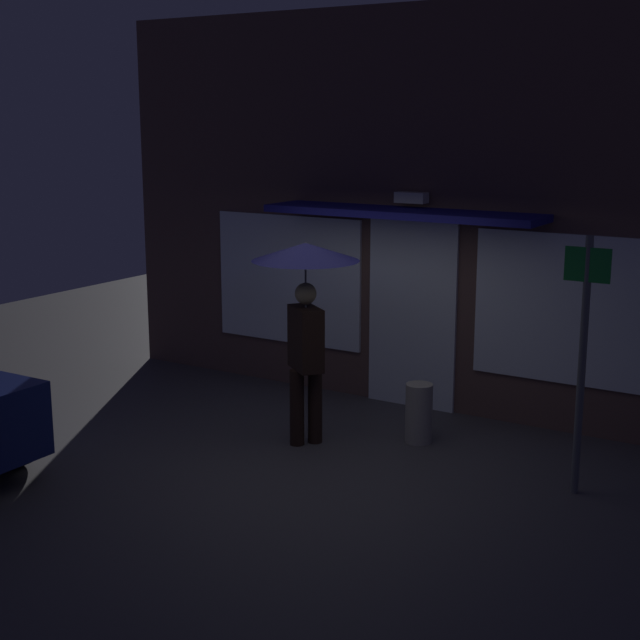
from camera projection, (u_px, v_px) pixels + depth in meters
ground_plane at (312, 462)px, 9.16m from camera, size 18.00×18.00×0.00m
building_facade at (420, 214)px, 10.62m from camera, size 8.19×1.00×4.56m
person_with_umbrella at (306, 289)px, 9.34m from camera, size 1.09×1.09×2.11m
street_sign_post at (583, 350)px, 8.14m from camera, size 0.40×0.07×2.34m
sidewalk_bollard at (419, 413)px, 9.67m from camera, size 0.28×0.28×0.63m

